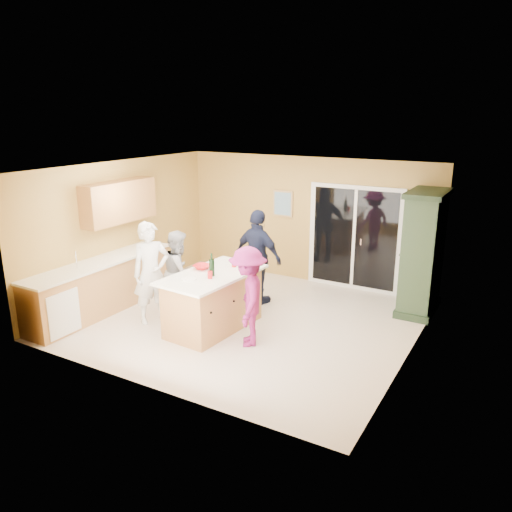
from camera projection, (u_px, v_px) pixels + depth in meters
The scene contains 22 objects.
floor at pixel (246, 320), 8.62m from camera, with size 5.50×5.50×0.00m, color beige.
ceiling at pixel (245, 168), 7.90m from camera, with size 5.50×5.00×0.10m, color silver.
wall_back at pixel (307, 220), 10.35m from camera, with size 5.50×0.10×2.60m, color #E7B85F.
wall_front at pixel (142, 294), 6.17m from camera, with size 5.50×0.10×2.60m, color #E7B85F.
wall_left at pixel (122, 229), 9.56m from camera, with size 0.10×5.00×2.60m, color #E7B85F.
wall_right at pixel (414, 273), 6.95m from camera, with size 0.10×5.00×2.60m, color #E7B85F.
left_cabinet_run at pixel (96, 289), 8.78m from camera, with size 0.65×3.05×1.24m.
upper_cabinets at pixel (119, 202), 9.15m from camera, with size 0.35×1.60×0.75m, color #B37D45.
sliding_door at pixel (354, 238), 9.89m from camera, with size 1.90×0.07×2.10m.
framed_picture at pixel (283, 204), 10.50m from camera, with size 0.46×0.04×0.56m.
kitchen_island at pixel (213, 303), 8.18m from camera, with size 1.13×1.89×0.96m.
green_hutch at pixel (423, 254), 8.73m from camera, with size 0.63×1.19×2.18m.
woman_white at pixel (151, 273), 8.34m from camera, with size 0.63×0.42×1.74m, color white.
woman_grey at pixel (179, 272), 8.80m from camera, with size 0.72×0.56×1.49m, color #A0A0A3.
woman_navy at pixel (258, 257), 9.17m from camera, with size 1.04×0.43×1.77m, color #1A1F39.
woman_magenta at pixel (248, 297), 7.54m from camera, with size 1.00×0.57×1.55m, color #8C1E62.
serving_bowl at pixel (202, 267), 8.27m from camera, with size 0.28×0.28×0.07m, color red.
tulip_vase at pixel (148, 234), 9.79m from camera, with size 0.22×0.15×0.41m, color #A71018.
tumbler_near at pixel (210, 275), 7.79m from camera, with size 0.08×0.08×0.11m, color red.
tumbler_far at pixel (234, 264), 8.37m from camera, with size 0.07×0.07×0.11m, color red.
wine_bottle at pixel (212, 267), 7.89m from camera, with size 0.09×0.09×0.37m.
white_plate at pixel (189, 279), 7.75m from camera, with size 0.23×0.23×0.02m, color white.
Camera 1 is at (4.09, -6.84, 3.47)m, focal length 35.00 mm.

